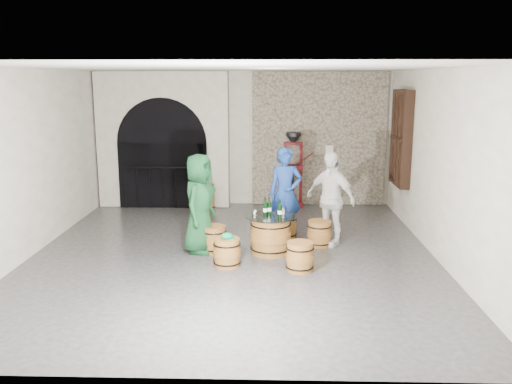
{
  "coord_description": "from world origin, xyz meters",
  "views": [
    {
      "loc": [
        0.67,
        -9.04,
        3.04
      ],
      "look_at": [
        0.39,
        0.37,
        1.05
      ],
      "focal_mm": 38.0,
      "sensor_mm": 36.0,
      "label": 1
    }
  ],
  "objects_px": {
    "barrel_stool_near_right": "(300,257)",
    "barrel_stool_near_left": "(227,252)",
    "person_green": "(200,204)",
    "wine_bottle_left": "(265,208)",
    "barrel_table": "(270,235)",
    "corking_press": "(293,164)",
    "person_blue": "(285,193)",
    "person_white": "(330,199)",
    "side_barrel": "(205,198)",
    "barrel_stool_far": "(285,226)",
    "wine_bottle_center": "(280,210)",
    "barrel_stool_left": "(214,239)",
    "barrel_stool_right": "(319,233)",
    "wine_bottle_right": "(269,208)"
  },
  "relations": [
    {
      "from": "barrel_table",
      "to": "wine_bottle_center",
      "type": "xyz_separation_m",
      "value": [
        0.16,
        -0.13,
        0.47
      ]
    },
    {
      "from": "barrel_stool_left",
      "to": "person_green",
      "type": "xyz_separation_m",
      "value": [
        -0.25,
        0.01,
        0.64
      ]
    },
    {
      "from": "barrel_stool_near_left",
      "to": "side_barrel",
      "type": "bearing_deg",
      "value": 102.12
    },
    {
      "from": "wine_bottle_center",
      "to": "corking_press",
      "type": "distance_m",
      "value": 3.7
    },
    {
      "from": "barrel_table",
      "to": "person_blue",
      "type": "distance_m",
      "value": 1.14
    },
    {
      "from": "barrel_stool_near_right",
      "to": "barrel_stool_near_left",
      "type": "bearing_deg",
      "value": 171.5
    },
    {
      "from": "barrel_stool_right",
      "to": "wine_bottle_left",
      "type": "relative_size",
      "value": 1.46
    },
    {
      "from": "barrel_stool_left",
      "to": "wine_bottle_left",
      "type": "xyz_separation_m",
      "value": [
        0.91,
        -0.02,
        0.57
      ]
    },
    {
      "from": "barrel_stool_near_left",
      "to": "person_blue",
      "type": "relative_size",
      "value": 0.27
    },
    {
      "from": "wine_bottle_right",
      "to": "person_blue",
      "type": "bearing_deg",
      "value": 71.1
    },
    {
      "from": "barrel_stool_near_right",
      "to": "side_barrel",
      "type": "xyz_separation_m",
      "value": [
        -2.0,
        3.99,
        0.07
      ]
    },
    {
      "from": "barrel_stool_left",
      "to": "barrel_stool_near_left",
      "type": "xyz_separation_m",
      "value": [
        0.29,
        -0.75,
        0.0
      ]
    },
    {
      "from": "corking_press",
      "to": "barrel_stool_near_left",
      "type": "bearing_deg",
      "value": -108.19
    },
    {
      "from": "wine_bottle_right",
      "to": "wine_bottle_left",
      "type": "bearing_deg",
      "value": -143.01
    },
    {
      "from": "barrel_stool_left",
      "to": "barrel_stool_near_right",
      "type": "relative_size",
      "value": 1.0
    },
    {
      "from": "barrel_stool_near_left",
      "to": "person_blue",
      "type": "bearing_deg",
      "value": 59.36
    },
    {
      "from": "barrel_stool_near_right",
      "to": "corking_press",
      "type": "relative_size",
      "value": 0.27
    },
    {
      "from": "person_white",
      "to": "wine_bottle_center",
      "type": "distance_m",
      "value": 1.15
    },
    {
      "from": "side_barrel",
      "to": "corking_press",
      "type": "distance_m",
      "value": 2.22
    },
    {
      "from": "barrel_stool_right",
      "to": "wine_bottle_right",
      "type": "bearing_deg",
      "value": -157.94
    },
    {
      "from": "wine_bottle_left",
      "to": "corking_press",
      "type": "height_order",
      "value": "corking_press"
    },
    {
      "from": "barrel_stool_left",
      "to": "wine_bottle_center",
      "type": "xyz_separation_m",
      "value": [
        1.16,
        -0.17,
        0.57
      ]
    },
    {
      "from": "person_green",
      "to": "wine_bottle_right",
      "type": "relative_size",
      "value": 5.41
    },
    {
      "from": "barrel_stool_near_left",
      "to": "wine_bottle_center",
      "type": "distance_m",
      "value": 1.19
    },
    {
      "from": "barrel_stool_far",
      "to": "barrel_stool_near_left",
      "type": "distance_m",
      "value": 1.94
    },
    {
      "from": "side_barrel",
      "to": "wine_bottle_right",
      "type": "bearing_deg",
      "value": -63.63
    },
    {
      "from": "barrel_table",
      "to": "corking_press",
      "type": "xyz_separation_m",
      "value": [
        0.52,
        3.54,
        0.7
      ]
    },
    {
      "from": "person_white",
      "to": "side_barrel",
      "type": "height_order",
      "value": "person_white"
    },
    {
      "from": "barrel_stool_far",
      "to": "wine_bottle_center",
      "type": "distance_m",
      "value": 1.24
    },
    {
      "from": "barrel_stool_near_left",
      "to": "wine_bottle_center",
      "type": "xyz_separation_m",
      "value": [
        0.87,
        0.58,
        0.57
      ]
    },
    {
      "from": "wine_bottle_left",
      "to": "person_green",
      "type": "bearing_deg",
      "value": 178.53
    },
    {
      "from": "barrel_stool_right",
      "to": "person_blue",
      "type": "bearing_deg",
      "value": 139.9
    },
    {
      "from": "person_green",
      "to": "side_barrel",
      "type": "relative_size",
      "value": 2.86
    },
    {
      "from": "barrel_table",
      "to": "wine_bottle_left",
      "type": "bearing_deg",
      "value": 167.59
    },
    {
      "from": "wine_bottle_left",
      "to": "side_barrel",
      "type": "bearing_deg",
      "value": 114.97
    },
    {
      "from": "person_blue",
      "to": "barrel_stool_far",
      "type": "bearing_deg",
      "value": -112.99
    },
    {
      "from": "barrel_stool_right",
      "to": "side_barrel",
      "type": "bearing_deg",
      "value": 132.4
    },
    {
      "from": "barrel_stool_near_right",
      "to": "barrel_stool_far",
      "type": "bearing_deg",
      "value": 95.98
    },
    {
      "from": "barrel_stool_near_right",
      "to": "corking_press",
      "type": "bearing_deg",
      "value": 89.35
    },
    {
      "from": "barrel_stool_far",
      "to": "barrel_stool_near_right",
      "type": "bearing_deg",
      "value": -84.02
    },
    {
      "from": "barrel_stool_right",
      "to": "person_white",
      "type": "relative_size",
      "value": 0.27
    },
    {
      "from": "wine_bottle_left",
      "to": "side_barrel",
      "type": "xyz_separation_m",
      "value": [
        -1.44,
        3.08,
        -0.5
      ]
    },
    {
      "from": "wine_bottle_center",
      "to": "barrel_stool_right",
      "type": "bearing_deg",
      "value": 38.05
    },
    {
      "from": "barrel_stool_near_right",
      "to": "barrel_stool_near_left",
      "type": "xyz_separation_m",
      "value": [
        -1.18,
        0.18,
        0.0
      ]
    },
    {
      "from": "barrel_stool_right",
      "to": "person_blue",
      "type": "height_order",
      "value": "person_blue"
    },
    {
      "from": "barrel_table",
      "to": "barrel_stool_right",
      "type": "distance_m",
      "value": 1.01
    },
    {
      "from": "barrel_stool_near_left",
      "to": "wine_bottle_center",
      "type": "bearing_deg",
      "value": 33.48
    },
    {
      "from": "person_blue",
      "to": "barrel_stool_near_left",
      "type": "bearing_deg",
      "value": -127.44
    },
    {
      "from": "person_green",
      "to": "wine_bottle_left",
      "type": "xyz_separation_m",
      "value": [
        1.16,
        -0.03,
        -0.07
      ]
    },
    {
      "from": "barrel_table",
      "to": "person_green",
      "type": "bearing_deg",
      "value": 177.7
    }
  ]
}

